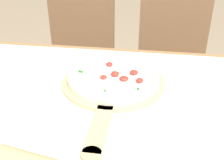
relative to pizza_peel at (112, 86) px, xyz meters
The scene contains 6 objects.
dining_table 0.18m from the pizza_peel, 113.98° to the right, with size 1.23×0.90×0.75m.
towel_cloth 0.12m from the pizza_peel, 113.98° to the right, with size 1.15×0.82×0.00m.
pizza_peel is the anchor object (origin of this frame).
pizza 0.03m from the pizza_peel, 89.01° to the left, with size 0.30×0.30×0.03m.
chair_left 0.77m from the pizza_peel, 113.82° to the left, with size 0.40×0.40×0.90m.
chair_right 0.75m from the pizza_peel, 70.79° to the left, with size 0.41×0.41×0.90m.
Camera 1 is at (0.17, -0.67, 1.22)m, focal length 45.00 mm.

